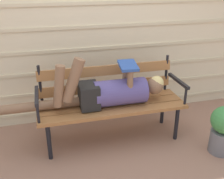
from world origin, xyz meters
TOP-DOWN VIEW (x-y plane):
  - ground_plane at (0.00, 0.00)m, footprint 12.00×12.00m
  - house_siding at (0.00, 0.73)m, footprint 5.37×0.08m
  - park_bench at (0.00, 0.18)m, footprint 1.59×0.49m
  - reclining_person at (-0.04, 0.11)m, footprint 1.75×0.28m
  - potted_plant at (1.05, -0.41)m, footprint 0.29×0.29m

SIDE VIEW (x-z plane):
  - ground_plane at x=0.00m, z-range 0.00..0.00m
  - potted_plant at x=1.05m, z-range 0.02..0.55m
  - park_bench at x=0.00m, z-range 0.05..0.92m
  - reclining_person at x=-0.04m, z-range 0.31..0.89m
  - house_siding at x=0.00m, z-range 0.00..2.35m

